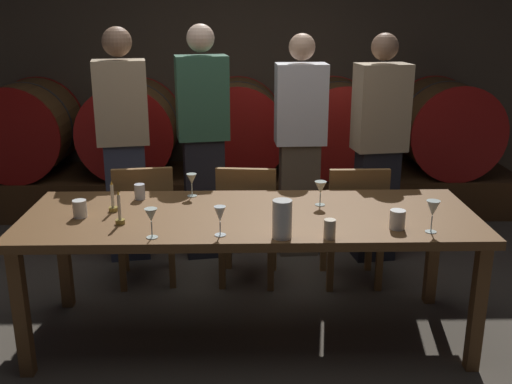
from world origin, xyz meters
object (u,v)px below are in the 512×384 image
at_px(guest_center_right, 300,146).
at_px(candle_left, 113,203).
at_px(wine_glass_center, 220,215).
at_px(wine_glass_right, 321,188).
at_px(chair_left, 145,219).
at_px(guest_center_left, 203,142).
at_px(wine_barrel_left, 132,128).
at_px(pitcher, 282,219).
at_px(guest_far_left, 124,144).
at_px(guest_far_right, 379,148).
at_px(cup_far_right, 397,219).
at_px(wine_barrel_far_left, 26,129).
at_px(wine_barrel_right, 338,127).
at_px(wine_barrel_far_right, 445,127).
at_px(cup_far_left, 80,209).
at_px(wine_glass_far_left, 151,216).
at_px(wine_barrel_center, 238,128).
at_px(chair_center, 248,219).
at_px(wine_glass_far_right, 433,209).
at_px(dining_table, 250,225).
at_px(cup_center_right, 330,229).
at_px(chair_right, 354,220).
at_px(candle_right, 120,215).
at_px(cup_center_left, 140,192).
at_px(wine_glass_left, 192,180).

distance_m(guest_center_right, candle_left, 1.69).
distance_m(wine_glass_center, wine_glass_right, 0.75).
relative_size(chair_left, guest_center_left, 0.49).
bearing_deg(wine_barrel_left, pitcher, -65.64).
xyz_separation_m(guest_far_left, guest_far_right, (1.92, -0.06, -0.03)).
height_order(wine_glass_right, cup_far_right, wine_glass_right).
relative_size(wine_barrel_far_left, guest_center_right, 0.51).
distance_m(wine_barrel_right, wine_barrel_far_right, 1.03).
bearing_deg(cup_far_left, wine_glass_far_left, -35.72).
bearing_deg(wine_glass_center, wine_barrel_right, 69.38).
height_order(wine_barrel_center, chair_center, wine_barrel_center).
xyz_separation_m(wine_barrel_far_left, chair_left, (1.36, -1.67, -0.31)).
bearing_deg(wine_barrel_right, wine_glass_far_right, -88.39).
xyz_separation_m(dining_table, cup_center_right, (0.40, -0.39, 0.12)).
height_order(chair_right, guest_far_left, guest_far_left).
relative_size(guest_far_right, wine_glass_far_right, 9.99).
distance_m(wine_barrel_left, wine_barrel_far_right, 2.98).
relative_size(wine_barrel_center, dining_table, 0.34).
distance_m(cup_far_left, cup_far_right, 1.74).
bearing_deg(wine_glass_center, wine_barrel_far_right, 52.97).
height_order(candle_right, cup_center_left, candle_right).
distance_m(chair_right, wine_glass_far_left, 1.65).
distance_m(wine_barrel_left, cup_far_left, 2.43).
height_order(guest_center_left, cup_center_right, guest_center_left).
bearing_deg(chair_left, chair_center, 171.05).
height_order(dining_table, guest_far_left, guest_far_left).
height_order(wine_glass_far_left, cup_center_left, wine_glass_far_left).
bearing_deg(cup_center_right, wine_barrel_left, 118.20).
bearing_deg(guest_center_right, cup_far_left, 41.45).
relative_size(wine_barrel_far_right, cup_far_left, 8.88).
height_order(chair_left, guest_far_left, guest_far_left).
distance_m(wine_barrel_far_left, chair_left, 2.18).
bearing_deg(cup_far_right, candle_right, 176.04).
relative_size(dining_table, chair_left, 2.92).
relative_size(wine_barrel_center, cup_far_left, 8.88).
height_order(wine_barrel_right, candle_left, wine_barrel_right).
relative_size(chair_center, candle_left, 4.78).
height_order(guest_center_left, candle_left, guest_center_left).
distance_m(wine_barrel_right, wine_glass_center, 2.91).
bearing_deg(wine_barrel_far_right, guest_far_left, -157.31).
bearing_deg(pitcher, wine_barrel_far_left, 129.11).
height_order(wine_barrel_center, cup_far_left, wine_barrel_center).
relative_size(wine_barrel_right, guest_far_left, 0.50).
bearing_deg(wine_glass_far_right, cup_far_right, 161.43).
relative_size(guest_far_left, candle_right, 9.34).
bearing_deg(cup_center_left, guest_far_right, 27.53).
height_order(candle_right, wine_glass_right, candle_right).
height_order(wine_glass_far_left, cup_far_right, wine_glass_far_left).
relative_size(wine_glass_left, cup_far_left, 1.45).
bearing_deg(guest_center_left, wine_barrel_left, -67.26).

